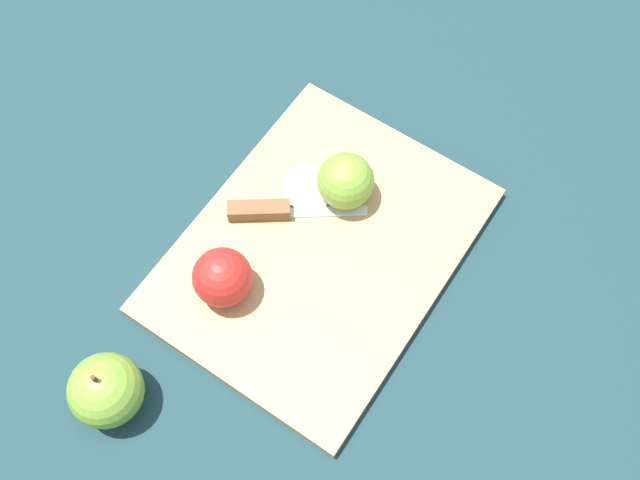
% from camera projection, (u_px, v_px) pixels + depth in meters
% --- Properties ---
extents(ground_plane, '(4.00, 4.00, 0.00)m').
position_uv_depth(ground_plane, '(320.00, 253.00, 0.91)').
color(ground_plane, '#193338').
extents(cutting_board, '(0.43, 0.35, 0.02)m').
position_uv_depth(cutting_board, '(320.00, 250.00, 0.91)').
color(cutting_board, tan).
rests_on(cutting_board, ground_plane).
extents(apple_half_left, '(0.07, 0.07, 0.07)m').
position_uv_depth(apple_half_left, '(222.00, 277.00, 0.84)').
color(apple_half_left, red).
rests_on(apple_half_left, cutting_board).
extents(apple_half_right, '(0.07, 0.07, 0.07)m').
position_uv_depth(apple_half_right, '(345.00, 181.00, 0.90)').
color(apple_half_right, olive).
rests_on(apple_half_right, cutting_board).
extents(knife, '(0.13, 0.13, 0.02)m').
position_uv_depth(knife, '(267.00, 211.00, 0.91)').
color(knife, silver).
rests_on(knife, cutting_board).
extents(apple_slice, '(0.07, 0.07, 0.01)m').
position_uv_depth(apple_slice, '(309.00, 188.00, 0.93)').
color(apple_slice, beige).
rests_on(apple_slice, cutting_board).
extents(apple_whole, '(0.08, 0.08, 0.09)m').
position_uv_depth(apple_whole, '(106.00, 390.00, 0.80)').
color(apple_whole, olive).
rests_on(apple_whole, ground_plane).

